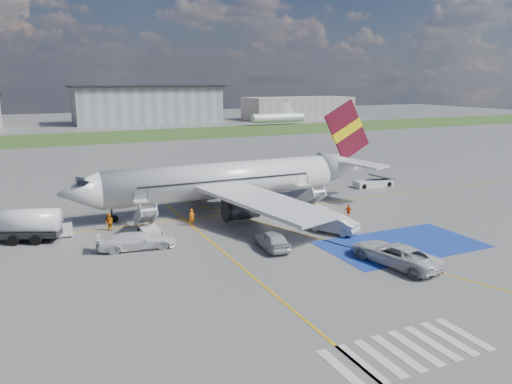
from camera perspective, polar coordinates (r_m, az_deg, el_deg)
ground at (r=43.77m, az=2.79°, el=-6.28°), size 400.00×400.00×0.00m
grass_strip at (r=133.74m, az=-16.66°, el=6.05°), size 400.00×30.00×0.01m
taxiway_line_main at (r=54.19m, az=-3.14°, el=-2.54°), size 120.00×0.20×0.01m
taxiway_line_cross at (r=33.39m, az=3.21°, el=-12.51°), size 0.20×60.00×0.01m
taxiway_line_diag at (r=54.19m, az=-3.14°, el=-2.54°), size 20.71×56.45×0.01m
staging_box at (r=46.13m, az=16.29°, el=-5.78°), size 14.00×8.00×0.01m
crosswalk at (r=29.27m, az=16.84°, el=-16.93°), size 9.00×4.00×0.01m
terminal_centre at (r=176.22m, az=-12.29°, el=9.72°), size 48.00×18.00×12.00m
terminal_east at (r=190.00m, az=4.85°, el=9.55°), size 40.00×16.00×8.00m
airliner at (r=55.78m, az=-2.52°, el=1.48°), size 36.81×32.95×11.92m
airstairs_fwd at (r=48.29m, az=-12.19°, el=-3.96°), size 1.90×5.20×3.60m
airstairs_aft at (r=55.15m, az=6.86°, el=-1.68°), size 1.90×5.20×3.60m
fuel_tanker at (r=49.76m, az=-26.27°, el=-3.75°), size 9.03×5.36×3.01m
gpu_cart at (r=49.57m, az=-21.37°, el=-4.04°), size 1.89×1.25×1.55m
belt_loader at (r=69.80m, az=13.28°, el=0.95°), size 5.87×2.42×1.73m
car_silver_a at (r=43.03m, az=1.83°, el=-5.47°), size 2.28×4.88×1.62m
car_silver_b at (r=48.03m, az=8.76°, el=-3.66°), size 3.85×5.20×1.64m
van_white_a at (r=40.92m, az=15.59°, el=-6.47°), size 3.76×6.34×2.23m
van_white_b at (r=44.11m, az=-13.51°, el=-5.14°), size 5.21×2.69×1.95m
crew_fwd at (r=50.15m, az=-7.35°, el=-2.86°), size 0.72×0.59×1.72m
crew_nose at (r=50.05m, az=-16.42°, el=-3.32°), size 1.02×1.06×1.73m
crew_aft at (r=53.15m, az=10.53°, el=-2.19°), size 0.81×0.96×1.54m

